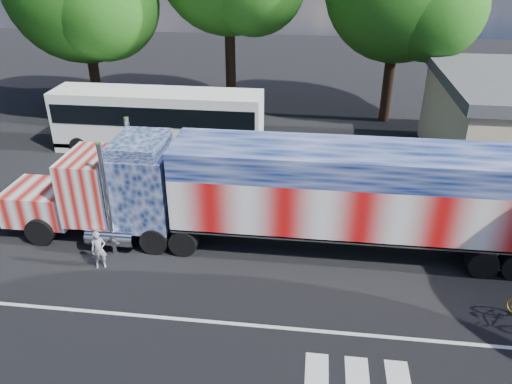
# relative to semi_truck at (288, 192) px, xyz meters

# --- Properties ---
(ground) EXTENTS (100.00, 100.00, 0.00)m
(ground) POSITION_rel_semi_truck_xyz_m (-1.42, -2.02, -2.48)
(ground) COLOR black
(lane_markings) EXTENTS (30.00, 2.67, 0.01)m
(lane_markings) POSITION_rel_semi_truck_xyz_m (0.29, -5.79, -2.48)
(lane_markings) COLOR silver
(lane_markings) RESTS_ON ground
(semi_truck) EXTENTS (22.63, 3.57, 4.82)m
(semi_truck) POSITION_rel_semi_truck_xyz_m (0.00, 0.00, 0.00)
(semi_truck) COLOR black
(semi_truck) RESTS_ON ground
(coach_bus) EXTENTS (12.27, 2.86, 3.57)m
(coach_bus) POSITION_rel_semi_truck_xyz_m (-8.28, 9.47, -0.63)
(coach_bus) COLOR white
(coach_bus) RESTS_ON ground
(woman) EXTENTS (0.68, 0.58, 1.58)m
(woman) POSITION_rel_semi_truck_xyz_m (-7.14, -2.46, -1.69)
(woman) COLOR slate
(woman) RESTS_ON ground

